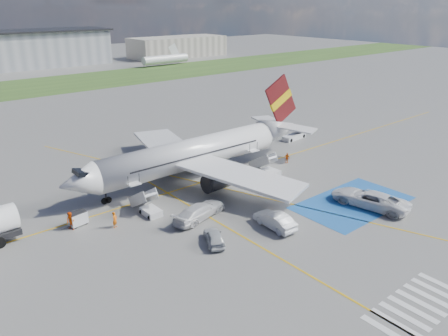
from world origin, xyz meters
The scene contains 21 objects.
ground centered at (0.00, 0.00, 0.00)m, with size 400.00×400.00×0.00m, color #60605E.
grass_strip centered at (0.00, 95.00, 0.01)m, with size 400.00×30.00×0.01m, color #2D4C1E.
taxiway_line_main centered at (0.00, 12.00, 0.01)m, with size 120.00×0.20×0.01m, color gold.
taxiway_line_cross centered at (-5.00, -10.00, 0.01)m, with size 0.20×60.00×0.01m, color gold.
taxiway_line_diag centered at (0.00, 12.00, 0.01)m, with size 0.20×60.00×0.01m, color gold.
staging_box centered at (10.00, -4.00, 0.01)m, with size 14.00×8.00×0.01m, color #1A54A1.
crosswalk centered at (-1.80, -18.00, 0.01)m, with size 9.00×4.00×0.01m.
terminal_centre centered at (20.00, 135.00, 6.00)m, with size 48.00×18.00×12.00m, color gray.
terminal_east centered at (75.00, 128.00, 4.00)m, with size 40.00×16.00×8.00m, color gray.
airliner centered at (1.51, 14.00, 3.39)m, with size 36.81×32.95×11.92m.
airstairs_fwd centered at (-9.50, 8.70, 0.62)m, with size 1.90×5.20×3.60m.
airstairs_aft centered at (9.00, 8.70, 0.62)m, with size 1.90×5.20×3.60m.
gpu_cart centered at (-16.55, 11.06, 0.67)m, with size 1.94×1.41×1.49m.
belt_loader centered at (23.69, 17.24, 0.38)m, with size 5.21×2.29×1.53m.
car_silver_a centered at (-7.94, -0.83, 0.67)m, with size 1.59×3.95×1.35m, color #B9BCC1.
car_silver_b centered at (-1.21, -2.34, 0.83)m, with size 1.76×5.05×1.66m, color silver.
van_white_a centered at (10.61, -5.73, 1.24)m, with size 3.04×6.59×2.47m, color white.
van_white_b centered at (-5.84, 4.31, 1.06)m, with size 2.20×5.40×2.12m, color silver.
crew_fwd centered at (-13.81, 8.16, 0.87)m, with size 0.64×0.42×1.75m, color orange.
crew_nose centered at (-17.47, 10.58, 0.97)m, with size 0.94×0.73×1.94m, color #FB610D.
crew_aft centered at (13.99, 9.95, 0.76)m, with size 0.89×0.37×1.53m, color orange.
Camera 1 is at (-30.62, -29.64, 21.79)m, focal length 35.00 mm.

